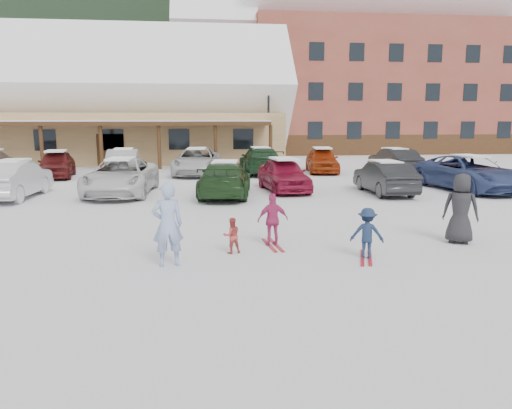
{
  "coord_description": "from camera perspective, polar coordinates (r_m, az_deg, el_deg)",
  "views": [
    {
      "loc": [
        -1.2,
        -11.71,
        3.21
      ],
      "look_at": [
        0.3,
        1.0,
        1.0
      ],
      "focal_mm": 35.0,
      "sensor_mm": 36.0,
      "label": 1
    }
  ],
  "objects": [
    {
      "name": "parked_car_1",
      "position": [
        22.49,
        -25.99,
        2.59
      ],
      "size": [
        1.87,
        4.78,
        1.55
      ],
      "primitive_type": "imported",
      "rotation": [
        0.0,
        0.0,
        3.09
      ],
      "color": "silver",
      "rests_on": "ground"
    },
    {
      "name": "conifer_4",
      "position": [
        67.68,
        25.18,
        11.71
      ],
      "size": [
        5.06,
        5.06,
        11.73
      ],
      "color": "black",
      "rests_on": "ground"
    },
    {
      "name": "conifer_3",
      "position": [
        56.2,
        0.64,
        11.74
      ],
      "size": [
        3.96,
        3.96,
        9.18
      ],
      "color": "black",
      "rests_on": "ground"
    },
    {
      "name": "forested_hillside",
      "position": [
        98.0,
        -6.29,
        19.01
      ],
      "size": [
        300.0,
        70.0,
        38.0
      ],
      "primitive_type": "cube",
      "color": "black",
      "rests_on": "ground"
    },
    {
      "name": "child_navy",
      "position": [
        11.82,
        12.57,
        -3.23
      ],
      "size": [
        0.87,
        0.66,
        1.19
      ],
      "primitive_type": "imported",
      "rotation": [
        0.0,
        0.0,
        2.82
      ],
      "color": "#182745",
      "rests_on": "ground"
    },
    {
      "name": "ground",
      "position": [
        12.2,
        -0.85,
        -5.46
      ],
      "size": [
        160.0,
        160.0,
        0.0
      ],
      "primitive_type": "plane",
      "color": "white",
      "rests_on": "ground"
    },
    {
      "name": "skis_child_navy",
      "position": [
        11.96,
        12.47,
        -5.93
      ],
      "size": [
        0.63,
        1.39,
        0.03
      ],
      "primitive_type": "cube",
      "rotation": [
        0.0,
        0.0,
        2.82
      ],
      "color": "#A31720",
      "rests_on": "ground"
    },
    {
      "name": "parked_car_11",
      "position": [
        29.34,
        0.53,
        5.03
      ],
      "size": [
        2.2,
        5.34,
        1.54
      ],
      "primitive_type": "imported",
      "rotation": [
        0.0,
        0.0,
        3.15
      ],
      "color": "#1B3C20",
      "rests_on": "ground"
    },
    {
      "name": "parked_car_2",
      "position": [
        22.01,
        -15.15,
        3.1
      ],
      "size": [
        2.9,
        5.69,
        1.54
      ],
      "primitive_type": "imported",
      "rotation": [
        0.0,
        0.0,
        -0.06
      ],
      "color": "silver",
      "rests_on": "ground"
    },
    {
      "name": "parked_car_13",
      "position": [
        30.81,
        15.52,
        4.83
      ],
      "size": [
        1.83,
        4.55,
        1.47
      ],
      "primitive_type": "imported",
      "rotation": [
        0.0,
        0.0,
        3.2
      ],
      "color": "black",
      "rests_on": "ground"
    },
    {
      "name": "child_magenta",
      "position": [
        12.66,
        1.94,
        -1.76
      ],
      "size": [
        0.82,
        0.4,
        1.35
      ],
      "primitive_type": "imported",
      "rotation": [
        0.0,
        0.0,
        3.24
      ],
      "color": "#B62D68",
      "rests_on": "ground"
    },
    {
      "name": "bystander_dark",
      "position": [
        13.93,
        22.36,
        -0.43
      ],
      "size": [
        1.07,
        0.97,
        1.83
      ],
      "primitive_type": "imported",
      "rotation": [
        0.0,
        0.0,
        2.59
      ],
      "color": "#232326",
      "rests_on": "ground"
    },
    {
      "name": "skis_child_magenta",
      "position": [
        12.81,
        1.92,
        -4.65
      ],
      "size": [
        0.33,
        1.41,
        0.03
      ],
      "primitive_type": "cube",
      "rotation": [
        0.0,
        0.0,
        3.24
      ],
      "color": "#A31720",
      "rests_on": "ground"
    },
    {
      "name": "parked_car_12",
      "position": [
        30.36,
        7.55,
        5.05
      ],
      "size": [
        2.3,
        4.54,
        1.48
      ],
      "primitive_type": "imported",
      "rotation": [
        0.0,
        0.0,
        -0.13
      ],
      "color": "#A6350F",
      "rests_on": "ground"
    },
    {
      "name": "adult_skier",
      "position": [
        11.04,
        -10.08,
        -2.28
      ],
      "size": [
        0.75,
        0.57,
        1.86
      ],
      "primitive_type": "imported",
      "rotation": [
        0.0,
        0.0,
        3.35
      ],
      "color": "#95A8D8",
      "rests_on": "ground"
    },
    {
      "name": "day_lodge",
      "position": [
        40.43,
        -18.16,
        10.36
      ],
      "size": [
        29.12,
        12.5,
        10.38
      ],
      "color": "tan",
      "rests_on": "ground"
    },
    {
      "name": "toddler_red",
      "position": [
        12.02,
        -2.79,
        -3.56
      ],
      "size": [
        0.49,
        0.42,
        0.87
      ],
      "primitive_type": "imported",
      "rotation": [
        0.0,
        0.0,
        3.36
      ],
      "color": "#B03B35",
      "rests_on": "ground"
    },
    {
      "name": "parked_car_8",
      "position": [
        29.6,
        -21.84,
        4.3
      ],
      "size": [
        2.31,
        4.52,
        1.47
      ],
      "primitive_type": "imported",
      "rotation": [
        0.0,
        0.0,
        0.14
      ],
      "color": "maroon",
      "rests_on": "ground"
    },
    {
      "name": "lamp_post",
      "position": [
        36.01,
        1.44,
        9.84
      ],
      "size": [
        0.5,
        0.25,
        5.69
      ],
      "color": "black",
      "rests_on": "ground"
    },
    {
      "name": "parked_car_4",
      "position": [
        22.36,
        3.18,
        3.42
      ],
      "size": [
        2.12,
        4.43,
        1.46
      ],
      "primitive_type": "imported",
      "rotation": [
        0.0,
        0.0,
        0.09
      ],
      "color": "maroon",
      "rests_on": "ground"
    },
    {
      "name": "parked_car_9",
      "position": [
        29.32,
        -14.84,
        4.69
      ],
      "size": [
        1.88,
        4.72,
        1.53
      ],
      "primitive_type": "imported",
      "rotation": [
        0.0,
        0.0,
        3.2
      ],
      "color": "#A5A5A9",
      "rests_on": "ground"
    },
    {
      "name": "parked_car_10",
      "position": [
        29.06,
        -6.76,
        4.9
      ],
      "size": [
        3.02,
        5.71,
        1.53
      ],
      "primitive_type": "imported",
      "rotation": [
        0.0,
        0.0,
        -0.09
      ],
      "color": "silver",
      "rests_on": "ground"
    },
    {
      "name": "parked_car_3",
      "position": [
        20.81,
        -3.55,
        2.93
      ],
      "size": [
        2.67,
        5.24,
        1.46
      ],
      "primitive_type": "imported",
      "rotation": [
        0.0,
        0.0,
        3.01
      ],
      "color": "#203F1D",
      "rests_on": "ground"
    },
    {
      "name": "parked_car_5",
      "position": [
        22.22,
        14.49,
        3.0
      ],
      "size": [
        1.5,
        4.26,
        1.4
      ],
      "primitive_type": "imported",
      "rotation": [
        0.0,
        0.0,
        3.14
      ],
      "color": "black",
      "rests_on": "ground"
    },
    {
      "name": "parked_car_6",
      "position": [
        24.45,
        23.2,
        3.31
      ],
      "size": [
        3.36,
        5.95,
        1.57
      ],
      "primitive_type": "imported",
      "rotation": [
        0.0,
        0.0,
        0.14
      ],
      "color": "navy",
      "rests_on": "ground"
    },
    {
      "name": "alpine_hotel",
      "position": [
        52.34,
        10.91,
        15.57
      ],
      "size": [
        31.48,
        14.01,
        21.48
      ],
      "color": "brown",
      "rests_on": "ground"
    }
  ]
}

